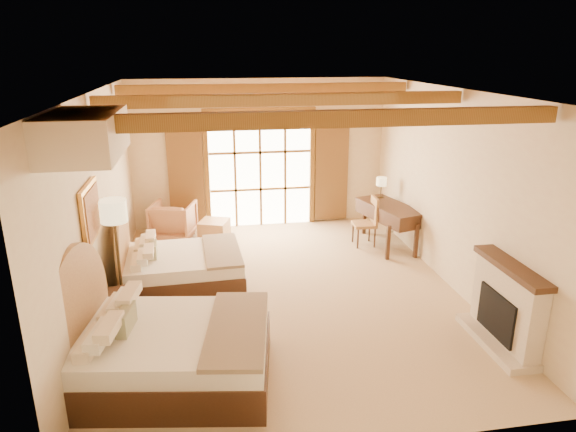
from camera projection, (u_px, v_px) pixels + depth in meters
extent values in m
plane|color=#D1B387|center=(286.00, 292.00, 8.37)|extent=(7.00, 7.00, 0.00)
plane|color=beige|center=(260.00, 154.00, 11.15)|extent=(5.50, 0.00, 5.50)
plane|color=beige|center=(99.00, 207.00, 7.44)|extent=(0.00, 7.00, 7.00)
plane|color=beige|center=(453.00, 190.00, 8.31)|extent=(0.00, 7.00, 7.00)
plane|color=#B36934|center=(286.00, 91.00, 7.38)|extent=(7.00, 7.00, 0.00)
cube|color=white|center=(260.00, 170.00, 11.23)|extent=(2.20, 0.02, 2.50)
cube|color=brown|center=(186.00, 173.00, 10.94)|extent=(0.75, 0.06, 2.40)
cube|color=brown|center=(332.00, 168.00, 11.45)|extent=(0.75, 0.06, 2.40)
cube|color=beige|center=(507.00, 307.00, 6.74)|extent=(0.25, 1.30, 1.10)
cube|color=black|center=(501.00, 314.00, 6.76)|extent=(0.18, 0.80, 0.60)
cube|color=beige|center=(496.00, 341.00, 6.88)|extent=(0.45, 1.40, 0.10)
cube|color=#3F2816|center=(512.00, 267.00, 6.56)|extent=(0.30, 1.40, 0.08)
cube|color=gold|center=(91.00, 212.00, 6.70)|extent=(0.05, 0.95, 0.75)
cube|color=#D17F47|center=(93.00, 212.00, 6.70)|extent=(0.02, 0.82, 0.62)
cube|color=#FAE8C9|center=(84.00, 135.00, 5.20)|extent=(0.70, 1.40, 0.45)
cube|color=#3F2816|center=(174.00, 363.00, 6.11)|extent=(2.47, 2.02, 0.44)
cube|color=white|center=(172.00, 338.00, 6.00)|extent=(2.42, 1.98, 0.24)
cube|color=#9A8768|center=(237.00, 323.00, 6.08)|extent=(0.93, 1.81, 0.05)
cube|color=gray|center=(124.00, 323.00, 5.84)|extent=(0.20, 0.47, 0.26)
cube|color=#3F2816|center=(183.00, 276.00, 8.52)|extent=(1.99, 1.54, 0.38)
cube|color=white|center=(182.00, 260.00, 8.43)|extent=(1.95, 1.51, 0.21)
cube|color=#9A8768|center=(222.00, 251.00, 8.50)|extent=(0.64, 1.51, 0.05)
cube|color=gray|center=(153.00, 249.00, 8.29)|extent=(0.13, 0.40, 0.23)
cube|color=#3F2816|center=(120.00, 309.00, 7.28)|extent=(0.53, 0.53, 0.53)
cylinder|color=#3D2E19|center=(124.00, 314.00, 7.65)|extent=(0.25, 0.25, 0.03)
cylinder|color=#3D2E19|center=(119.00, 266.00, 7.41)|extent=(0.04, 0.04, 1.52)
cylinder|color=#FFF1AA|center=(113.00, 211.00, 7.15)|extent=(0.38, 0.38, 0.31)
imported|color=#AE724B|center=(173.00, 221.00, 10.63)|extent=(1.02, 1.04, 0.78)
cube|color=tan|center=(214.00, 230.00, 10.64)|extent=(0.71, 0.71, 0.40)
cube|color=#3F2816|center=(390.00, 206.00, 10.14)|extent=(1.05, 1.67, 0.06)
cube|color=#3F2816|center=(390.00, 213.00, 10.19)|extent=(1.02, 1.63, 0.24)
cube|color=#AE8A47|center=(364.00, 224.00, 10.26)|extent=(0.46, 0.46, 0.06)
cube|color=#AE8A47|center=(374.00, 210.00, 10.20)|extent=(0.07, 0.44, 0.53)
cylinder|color=#3D2E19|center=(381.00, 197.00, 10.66)|extent=(0.13, 0.13, 0.02)
cylinder|color=#3D2E19|center=(381.00, 190.00, 10.61)|extent=(0.03, 0.03, 0.30)
cylinder|color=#FFF1AA|center=(381.00, 181.00, 10.56)|extent=(0.21, 0.21, 0.17)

